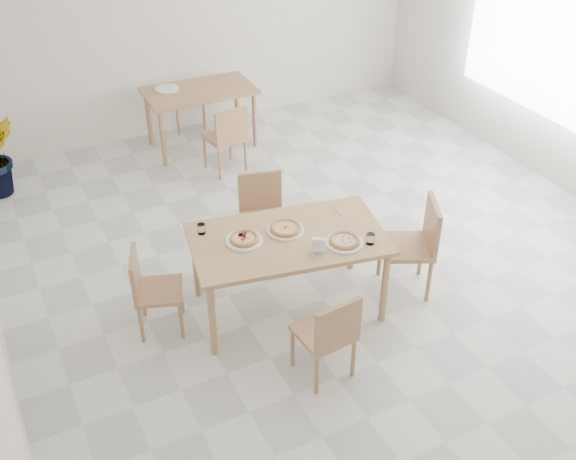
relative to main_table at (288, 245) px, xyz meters
name	(u,v)px	position (x,y,z in m)	size (l,w,h in m)	color
room	(575,53)	(3.69, 0.68, 0.83)	(7.28, 7.00, 7.00)	silver
main_table	(288,245)	(0.00, 0.00, 0.00)	(1.74, 1.19, 0.75)	tan
chair_south	(329,332)	(-0.10, -0.88, -0.21)	(0.43, 0.43, 0.80)	#A77B53
chair_north	(262,210)	(0.16, 0.84, -0.19)	(0.50, 0.50, 0.84)	#A77B53
chair_west	(149,286)	(-1.13, 0.27, -0.23)	(0.48, 0.48, 0.77)	#A77B53
chair_east	(417,240)	(1.13, -0.26, -0.15)	(0.59, 0.59, 0.90)	#A77B53
plate_margherita	(286,230)	(0.02, 0.09, 0.09)	(0.31, 0.31, 0.02)	white
plate_mushroom	(344,243)	(0.36, -0.29, 0.09)	(0.31, 0.31, 0.02)	white
plate_pepperoni	(244,241)	(-0.35, 0.10, 0.09)	(0.31, 0.31, 0.02)	white
pizza_margherita	(286,228)	(0.02, 0.09, 0.11)	(0.30, 0.30, 0.03)	tan
pizza_mushroom	(344,240)	(0.36, -0.29, 0.11)	(0.32, 0.32, 0.03)	tan
pizza_pepperoni	(244,238)	(-0.35, 0.10, 0.11)	(0.27, 0.27, 0.03)	tan
tumbler_a	(370,239)	(0.55, -0.38, 0.12)	(0.07, 0.07, 0.09)	white
tumbler_b	(201,229)	(-0.61, 0.37, 0.12)	(0.07, 0.07, 0.09)	white
napkin_holder	(318,246)	(0.12, -0.29, 0.14)	(0.12, 0.11, 0.13)	silver
fork_a	(313,257)	(0.05, -0.34, 0.08)	(0.01, 0.17, 0.01)	silver
fork_b	(338,210)	(0.57, 0.17, 0.08)	(0.01, 0.17, 0.01)	silver
second_table	(200,97)	(0.46, 3.27, -0.02)	(1.33, 0.79, 0.75)	#A77B53
chair_back_s	(227,135)	(0.48, 2.49, -0.20)	(0.46, 0.46, 0.82)	#A77B53
chair_back_n	(183,90)	(0.46, 3.95, -0.18)	(0.42, 0.42, 0.85)	#A77B53
plate_empty	(167,89)	(0.11, 3.44, 0.09)	(0.29, 0.29, 0.02)	white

